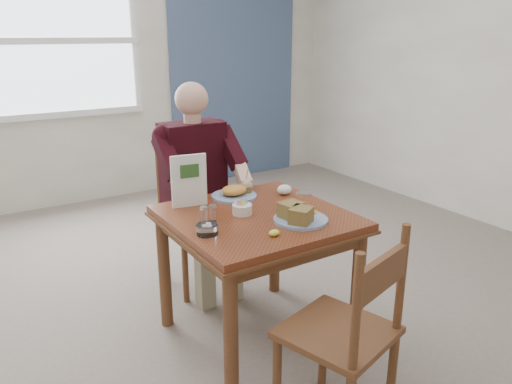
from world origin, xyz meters
TOP-DOWN VIEW (x-y plane):
  - floor at (0.00, 0.00)m, footprint 6.00×6.00m
  - wall_back at (0.00, 3.00)m, footprint 5.50×0.00m
  - accent_panel at (1.60, 2.98)m, footprint 1.60×0.02m
  - lemon_wedge at (-0.09, -0.30)m, footprint 0.06×0.04m
  - napkin at (0.32, 0.20)m, footprint 0.10×0.08m
  - metal_dish at (0.42, 0.14)m, footprint 0.10×0.10m
  - window at (-0.40, 2.97)m, footprint 1.72×0.04m
  - table at (0.00, 0.00)m, footprint 0.92×0.92m
  - chair_far at (0.00, 0.80)m, footprint 0.42×0.42m
  - chair_near at (-0.06, -0.79)m, footprint 0.52×0.52m
  - diner at (0.00, 0.71)m, footprint 0.53×0.56m
  - near_plate at (0.12, -0.20)m, footprint 0.37×0.37m
  - far_plate at (0.05, 0.31)m, footprint 0.31×0.31m
  - caddy at (-0.07, 0.04)m, footprint 0.12×0.12m
  - shakers at (-0.27, 0.04)m, footprint 0.09×0.04m
  - creamer at (-0.35, -0.11)m, footprint 0.13×0.13m
  - menu at (-0.25, 0.31)m, footprint 0.20×0.05m

SIDE VIEW (x-z plane):
  - floor at x=0.00m, z-range 0.00..0.00m
  - chair_far at x=0.00m, z-range 0.00..0.95m
  - chair_near at x=-0.06m, z-range 0.00..0.95m
  - table at x=0.00m, z-range 0.26..1.01m
  - metal_dish at x=0.42m, z-range 0.75..0.76m
  - lemon_wedge at x=-0.09m, z-range 0.75..0.78m
  - creamer at x=-0.35m, z-range 0.75..0.80m
  - far_plate at x=0.05m, z-range 0.74..0.81m
  - caddy at x=-0.07m, z-range 0.74..0.82m
  - napkin at x=0.32m, z-range 0.75..0.81m
  - near_plate at x=0.12m, z-range 0.74..0.83m
  - shakers at x=-0.27m, z-range 0.75..0.84m
  - diner at x=0.00m, z-range 0.12..1.50m
  - menu at x=-0.25m, z-range 0.75..1.05m
  - accent_panel at x=1.60m, z-range 0.00..2.80m
  - wall_back at x=0.00m, z-range -1.35..4.15m
  - window at x=-0.40m, z-range 0.89..2.31m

